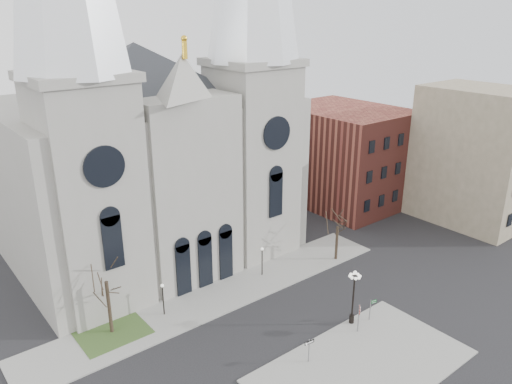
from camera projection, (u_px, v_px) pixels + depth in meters
ground at (293, 351)px, 42.39m from camera, size 160.00×160.00×0.00m
sidewalk_near at (362, 366)px, 40.47m from camera, size 18.00×10.00×0.14m
sidewalk_far at (219, 296)px, 50.42m from camera, size 40.00×6.00×0.14m
grass_patch at (112, 332)px, 44.69m from camera, size 6.00×5.00×0.18m
cathedral at (151, 98)px, 52.74m from camera, size 33.00×26.66×54.00m
bg_building_brick at (343, 155)px, 73.69m from camera, size 14.00×18.00×14.00m
bg_building_tan at (475, 156)px, 65.99m from camera, size 10.00×14.00×18.00m
tree_left at (106, 278)px, 42.79m from camera, size 3.20×3.20×7.50m
tree_right at (338, 224)px, 56.24m from camera, size 3.20×3.20×6.00m
ped_lamp_left at (163, 294)px, 46.48m from camera, size 0.32×0.32×3.26m
ped_lamp_right at (262, 257)px, 53.53m from camera, size 0.32×0.32×3.26m
stop_sign at (359, 313)px, 44.07m from camera, size 0.90×0.41×2.71m
globe_lamp at (354, 291)px, 44.81m from camera, size 1.24×1.24×5.39m
one_way_sign at (309, 347)px, 40.40m from camera, size 0.95×0.16×2.16m
street_name_sign at (371, 308)px, 46.01m from camera, size 0.66×0.20×2.11m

